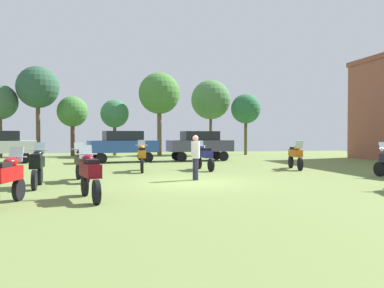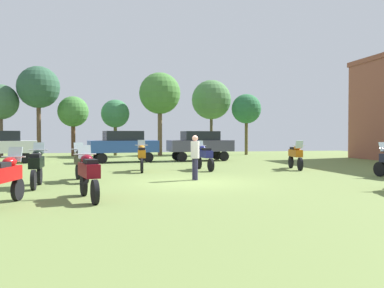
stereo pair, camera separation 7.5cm
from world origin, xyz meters
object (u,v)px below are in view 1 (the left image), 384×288
Objects in this scene: tree_7 at (72,112)px; tree_9 at (0,102)px; motorcycle_13 at (296,155)px; tree_5 at (211,100)px; motorcycle_3 at (6,177)px; person_1 at (195,154)px; motorcycle_5 at (142,156)px; motorcycle_1 at (90,173)px; motorcycle_4 at (204,156)px; tree_3 at (38,88)px; tree_6 at (246,109)px; car_2 at (200,143)px; motorcycle_7 at (82,162)px; car_3 at (123,144)px; motorcycle_11 at (37,166)px; tree_1 at (115,114)px; tree_8 at (159,94)px.

tree_7 is 0.87× the size of tree_9.
motorcycle_13 is 0.34× the size of tree_5.
motorcycle_3 is 1.19× the size of person_1.
motorcycle_13 is 0.45× the size of tree_7.
motorcycle_1 is at bearing -100.58° from motorcycle_5.
motorcycle_3 is 11.31m from motorcycle_4.
motorcycle_5 is 1.26× the size of person_1.
tree_7 is at bearing 109.85° from motorcycle_5.
tree_3 is at bearing -35.35° from motorcycle_13.
tree_6 is (10.24, 14.40, 3.27)m from motorcycle_5.
car_2 reaches higher than motorcycle_5.
motorcycle_1 is 12.55m from motorcycle_13.
car_3 reaches higher than motorcycle_7.
tree_9 reaches higher than car_3.
motorcycle_4 is 0.45× the size of tree_7.
tree_3 reaches higher than motorcycle_13.
tree_9 is (-5.96, 19.52, 3.55)m from motorcycle_11.
motorcycle_1 reaches higher than motorcycle_7.
motorcycle_7 is at bearing -75.95° from tree_3.
motorcycle_11 is 0.48× the size of car_2.
tree_3 reaches higher than tree_6.
car_3 is 0.68× the size of tree_5.
tree_3 is at bearing 96.97° from motorcycle_11.
tree_5 is at bearing -31.57° from person_1.
tree_5 is (11.51, 24.67, 4.20)m from motorcycle_3.
motorcycle_4 is 0.31× the size of tree_3.
tree_3 is (-4.48, 17.91, 4.76)m from motorcycle_7.
tree_1 is 0.66× the size of tree_3.
tree_6 is 0.76× the size of tree_8.
motorcycle_3 is 0.45× the size of car_3.
motorcycle_4 is 0.32× the size of tree_8.
motorcycle_5 is (2.04, 8.15, 0.02)m from motorcycle_1.
tree_3 is 3.28m from tree_7.
tree_9 reaches higher than tree_1.
tree_6 is at bearing 58.07° from motorcycle_5.
motorcycle_4 is at bearing -54.46° from tree_3.
tree_6 is 20.09m from tree_9.
tree_3 is at bearing 119.65° from motorcycle_5.
car_2 is (4.51, 7.33, 0.43)m from motorcycle_5.
tree_8 reaches higher than tree_9.
tree_1 is at bearing 165.46° from tree_8.
car_2 is 16.29m from tree_9.
motorcycle_7 is 19.27m from tree_1.
tree_5 is (2.98, 8.69, 3.74)m from car_2.
motorcycle_13 is (10.31, 3.28, 0.02)m from motorcycle_7.
tree_6 is (12.29, 22.54, 3.29)m from motorcycle_1.
tree_6 is (5.74, 7.06, 2.84)m from car_2.
tree_8 is at bearing 69.43° from motorcycle_11.
tree_1 is 4.16m from tree_8.
motorcycle_11 is at bearing -118.24° from tree_5.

